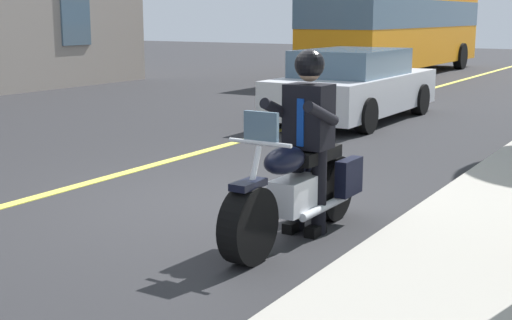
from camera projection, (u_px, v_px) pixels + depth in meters
name	position (u px, v px, depth m)	size (l,w,h in m)	color
ground_plane	(219.00, 206.00, 7.75)	(80.00, 80.00, 0.00)	#28282B
lane_center_stripe	(85.00, 184.00, 8.77)	(60.00, 0.16, 0.01)	#E5DB4C
motorcycle_main	(298.00, 190.00, 6.58)	(2.21, 0.60, 1.26)	black
rider_main	(308.00, 125.00, 6.63)	(0.62, 0.55, 1.74)	black
bus_near	(400.00, 20.00, 24.80)	(11.05, 2.70, 3.30)	orange
car_dark	(354.00, 86.00, 13.98)	(4.60, 1.92, 1.40)	silver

